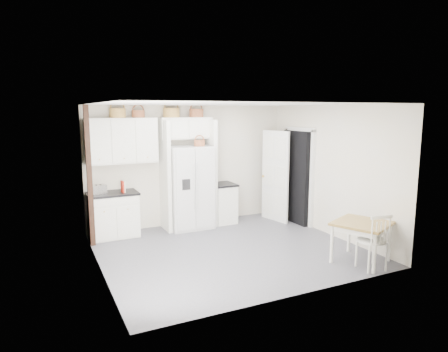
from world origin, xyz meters
TOP-DOWN VIEW (x-y plane):
  - floor at (0.00, 0.00)m, footprint 4.50×4.50m
  - ceiling at (0.00, 0.00)m, footprint 4.50×4.50m
  - wall_back at (0.00, 2.00)m, footprint 4.50×0.00m
  - wall_left at (-2.25, 0.00)m, footprint 0.00×4.00m
  - wall_right at (2.25, 0.00)m, footprint 0.00×4.00m
  - refrigerator at (-0.15, 1.66)m, footprint 0.91×0.73m
  - base_cab_left at (-1.74, 1.70)m, footprint 0.93×0.59m
  - base_cab_right at (0.66, 1.70)m, footprint 0.48×0.58m
  - dining_table at (1.70, -1.45)m, footprint 1.08×1.08m
  - windsor_chair at (1.63, -1.75)m, footprint 0.52×0.48m
  - counter_left at (-1.74, 1.70)m, footprint 0.97×0.62m
  - counter_right at (0.66, 1.70)m, footprint 0.52×0.62m
  - toaster at (-2.01, 1.61)m, footprint 0.31×0.23m
  - cookbook_red at (-1.56, 1.62)m, footprint 0.04×0.15m
  - cookbook_cream at (-1.52, 1.62)m, footprint 0.06×0.15m
  - basket_upper_b at (-1.55, 1.83)m, footprint 0.31×0.31m
  - basket_upper_c at (-1.15, 1.83)m, footprint 0.26×0.26m
  - basket_bridge_a at (-0.45, 1.83)m, footprint 0.34×0.34m
  - basket_bridge_b at (0.10, 1.83)m, footprint 0.31×0.31m
  - basket_fridge_b at (0.06, 1.56)m, footprint 0.23×0.23m
  - upper_cabinet at (-1.50, 1.83)m, footprint 1.40×0.34m
  - bridge_cabinet at (-0.15, 1.83)m, footprint 1.12×0.34m
  - fridge_panel_left at (-0.66, 1.70)m, footprint 0.08×0.60m
  - fridge_panel_right at (0.36, 1.70)m, footprint 0.08×0.60m
  - trim_post at (-2.20, 1.35)m, footprint 0.09×0.09m
  - doorway_void at (2.16, 1.00)m, footprint 0.18×0.85m
  - door_slab at (1.80, 1.33)m, footprint 0.21×0.79m

SIDE VIEW (x-z plane):
  - floor at x=0.00m, z-range 0.00..0.00m
  - dining_table at x=1.70m, z-range 0.00..0.68m
  - base_cab_right at x=0.66m, z-range 0.00..0.85m
  - base_cab_left at x=-1.74m, z-range 0.00..0.86m
  - windsor_chair at x=1.63m, z-range 0.00..0.94m
  - counter_right at x=0.66m, z-range 0.85..0.89m
  - counter_left at x=-1.74m, z-range 0.86..0.90m
  - refrigerator at x=-0.15m, z-range 0.00..1.76m
  - toaster at x=-2.01m, z-range 0.90..1.09m
  - cookbook_cream at x=-1.52m, z-range 0.90..1.12m
  - cookbook_red at x=-1.56m, z-range 0.90..1.13m
  - doorway_void at x=2.16m, z-range 0.00..2.05m
  - door_slab at x=1.80m, z-range 0.00..2.05m
  - fridge_panel_left at x=-0.66m, z-range 0.00..2.30m
  - fridge_panel_right at x=0.36m, z-range 0.00..2.30m
  - wall_back at x=0.00m, z-range -0.95..3.55m
  - wall_left at x=-2.25m, z-range -0.70..3.30m
  - wall_right at x=2.25m, z-range -0.70..3.30m
  - trim_post at x=-2.20m, z-range 0.00..2.60m
  - basket_fridge_b at x=0.06m, z-range 1.76..1.88m
  - upper_cabinet at x=-1.50m, z-range 1.45..2.35m
  - bridge_cabinet at x=-0.15m, z-range 1.90..2.35m
  - basket_upper_c at x=-1.15m, z-range 2.35..2.50m
  - basket_bridge_b at x=0.10m, z-range 2.35..2.52m
  - basket_upper_b at x=-1.55m, z-range 2.35..2.53m
  - basket_bridge_a at x=-0.45m, z-range 2.35..2.54m
  - ceiling at x=0.00m, z-range 2.60..2.60m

